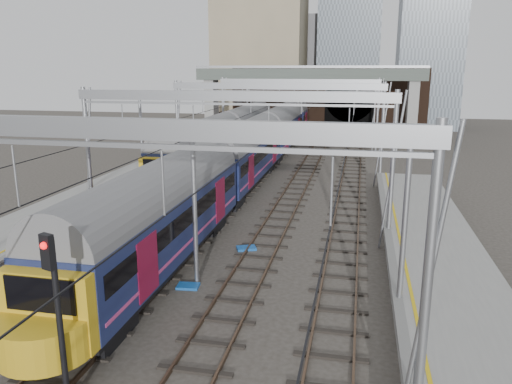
% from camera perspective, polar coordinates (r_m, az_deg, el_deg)
% --- Properties ---
extents(ground, '(160.00, 160.00, 0.00)m').
position_cam_1_polar(ground, '(20.25, -8.59, -12.53)').
color(ground, '#38332D').
rests_on(ground, ground).
extents(platform_right, '(4.32, 47.00, 1.12)m').
position_cam_1_polar(platform_right, '(17.94, 22.79, -15.24)').
color(platform_right, gray).
rests_on(platform_right, ground).
extents(tracks, '(14.40, 80.00, 0.22)m').
position_cam_1_polar(tracks, '(33.79, 0.21, -1.38)').
color(tracks, '#4C3828').
rests_on(tracks, ground).
extents(overhead_line, '(16.80, 80.00, 8.00)m').
position_cam_1_polar(overhead_line, '(39.03, 2.17, 10.45)').
color(overhead_line, gray).
rests_on(overhead_line, ground).
extents(retaining_wall, '(28.00, 2.75, 9.00)m').
position_cam_1_polar(retaining_wall, '(69.19, 7.65, 10.04)').
color(retaining_wall, '#301F15').
rests_on(retaining_wall, ground).
extents(overbridge, '(28.00, 3.00, 9.25)m').
position_cam_1_polar(overbridge, '(63.27, 6.02, 12.38)').
color(overbridge, gray).
rests_on(overbridge, ground).
extents(city_skyline, '(37.50, 27.50, 60.00)m').
position_cam_1_polar(city_skyline, '(87.85, 9.83, 19.12)').
color(city_skyline, tan).
rests_on(city_skyline, ground).
extents(train_main, '(2.95, 68.14, 5.02)m').
position_cam_1_polar(train_main, '(46.65, 1.15, 6.11)').
color(train_main, black).
rests_on(train_main, ground).
extents(train_second, '(2.89, 33.47, 4.95)m').
position_cam_1_polar(train_second, '(48.34, -3.36, 6.33)').
color(train_second, black).
rests_on(train_second, ground).
extents(signal_near_left, '(0.34, 0.46, 4.73)m').
position_cam_1_polar(signal_near_left, '(23.12, -10.42, -1.26)').
color(signal_near_left, black).
rests_on(signal_near_left, ground).
extents(signal_near_centre, '(0.40, 0.47, 5.06)m').
position_cam_1_polar(signal_near_centre, '(13.98, -21.89, -11.67)').
color(signal_near_centre, black).
rests_on(signal_near_centre, ground).
extents(equip_cover_a, '(0.97, 0.73, 0.11)m').
position_cam_1_polar(equip_cover_a, '(21.57, -7.77, -10.61)').
color(equip_cover_a, '#1756AE').
rests_on(equip_cover_a, ground).
extents(equip_cover_b, '(0.93, 0.72, 0.10)m').
position_cam_1_polar(equip_cover_b, '(24.05, -10.26, -8.06)').
color(equip_cover_b, '#1756AE').
rests_on(equip_cover_b, ground).
extents(equip_cover_c, '(1.14, 0.99, 0.11)m').
position_cam_1_polar(equip_cover_c, '(25.59, -1.11, -6.43)').
color(equip_cover_c, '#1756AE').
rests_on(equip_cover_c, ground).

